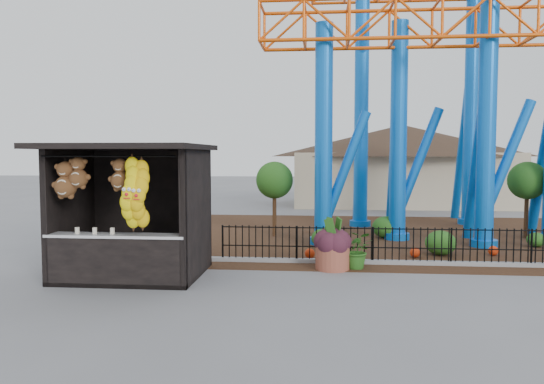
# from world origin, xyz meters

# --- Properties ---
(ground) EXTENTS (120.00, 120.00, 0.00)m
(ground) POSITION_xyz_m (0.00, 0.00, 0.00)
(ground) COLOR slate
(ground) RESTS_ON ground
(mulch_bed) EXTENTS (18.00, 12.00, 0.02)m
(mulch_bed) POSITION_xyz_m (4.00, 8.00, 0.01)
(mulch_bed) COLOR #331E11
(mulch_bed) RESTS_ON ground
(curb) EXTENTS (18.00, 0.18, 0.12)m
(curb) POSITION_xyz_m (4.00, 3.00, 0.06)
(curb) COLOR gray
(curb) RESTS_ON ground
(prize_booth) EXTENTS (3.50, 3.40, 3.12)m
(prize_booth) POSITION_xyz_m (-3.00, 0.90, 1.53)
(prize_booth) COLOR black
(prize_booth) RESTS_ON ground
(picket_fence) EXTENTS (12.20, 0.06, 1.00)m
(picket_fence) POSITION_xyz_m (4.90, 3.00, 0.50)
(picket_fence) COLOR black
(picket_fence) RESTS_ON ground
(roller_coaster) EXTENTS (11.00, 6.37, 10.82)m
(roller_coaster) POSITION_xyz_m (5.12, 8.23, 6.44)
(roller_coaster) COLOR blue
(roller_coaster) RESTS_ON ground
(terracotta_planter) EXTENTS (0.93, 0.93, 0.58)m
(terracotta_planter) POSITION_xyz_m (1.73, 2.28, 0.29)
(terracotta_planter) COLOR #964A36
(terracotta_planter) RESTS_ON ground
(planter_foliage) EXTENTS (0.70, 0.70, 0.64)m
(planter_foliage) POSITION_xyz_m (1.73, 2.28, 0.90)
(planter_foliage) COLOR #381622
(planter_foliage) RESTS_ON terracotta_planter
(potted_plant) EXTENTS (1.05, 0.97, 0.97)m
(potted_plant) POSITION_xyz_m (2.35, 2.43, 0.49)
(potted_plant) COLOR #285B1A
(potted_plant) RESTS_ON ground
(landscaping) EXTENTS (8.59, 4.49, 0.75)m
(landscaping) POSITION_xyz_m (4.41, 5.86, 0.34)
(landscaping) COLOR #225017
(landscaping) RESTS_ON mulch_bed
(pavilion) EXTENTS (15.00, 15.00, 4.80)m
(pavilion) POSITION_xyz_m (6.00, 20.00, 3.07)
(pavilion) COLOR #BFAD8C
(pavilion) RESTS_ON ground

